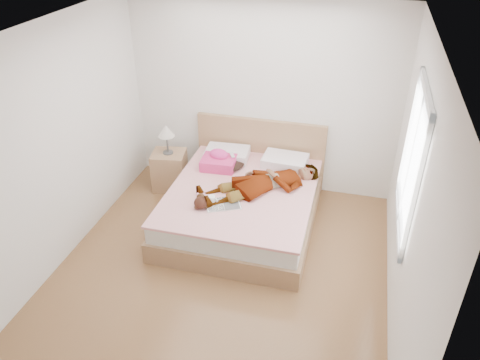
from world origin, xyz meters
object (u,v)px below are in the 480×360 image
(bed, at_px, (244,201))
(towel, at_px, (219,161))
(plush_toy, at_px, (201,202))
(woman, at_px, (263,180))
(nightstand, at_px, (169,167))
(phone, at_px, (232,155))
(magazine, at_px, (223,204))
(coffee_mug, at_px, (212,200))

(bed, relative_size, towel, 4.52)
(towel, xyz_separation_m, plush_toy, (0.07, -0.94, -0.02))
(woman, distance_m, towel, 0.75)
(woman, height_order, nightstand, nightstand)
(woman, relative_size, plush_toy, 6.16)
(phone, xyz_separation_m, magazine, (0.14, -0.89, -0.17))
(bed, distance_m, magazine, 0.55)
(bed, xyz_separation_m, coffee_mug, (-0.26, -0.47, 0.28))
(woman, relative_size, magazine, 3.40)
(phone, bearing_deg, bed, -96.16)
(bed, xyz_separation_m, magazine, (-0.13, -0.47, 0.24))
(coffee_mug, bearing_deg, bed, 60.75)
(woman, xyz_separation_m, coffee_mug, (-0.50, -0.49, -0.06))
(magazine, bearing_deg, nightstand, 138.36)
(phone, bearing_deg, magazine, -119.60)
(plush_toy, bearing_deg, bed, 57.63)
(coffee_mug, distance_m, plush_toy, 0.14)
(nightstand, bearing_deg, coffee_mug, -45.55)
(towel, height_order, plush_toy, towel)
(woman, distance_m, coffee_mug, 0.70)
(plush_toy, relative_size, nightstand, 0.27)
(plush_toy, distance_m, nightstand, 1.38)
(coffee_mug, bearing_deg, phone, 90.24)
(woman, xyz_separation_m, nightstand, (-1.44, 0.47, -0.30))
(towel, bearing_deg, magazine, -69.61)
(woman, distance_m, phone, 0.64)
(coffee_mug, height_order, nightstand, nightstand)
(phone, relative_size, bed, 0.04)
(woman, xyz_separation_m, magazine, (-0.36, -0.49, -0.10))
(towel, distance_m, coffee_mug, 0.85)
(phone, xyz_separation_m, coffee_mug, (0.00, -0.89, -0.13))
(woman, height_order, bed, bed)
(towel, height_order, nightstand, nightstand)
(magazine, xyz_separation_m, coffee_mug, (-0.14, -0.00, 0.04))
(magazine, relative_size, nightstand, 0.49)
(phone, xyz_separation_m, plush_toy, (-0.10, -1.00, -0.11))
(magazine, height_order, plush_toy, plush_toy)
(magazine, distance_m, coffee_mug, 0.14)
(woman, bearing_deg, plush_toy, -83.62)
(phone, bearing_deg, plush_toy, -134.11)
(coffee_mug, distance_m, nightstand, 1.37)
(woman, bearing_deg, nightstand, -146.59)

